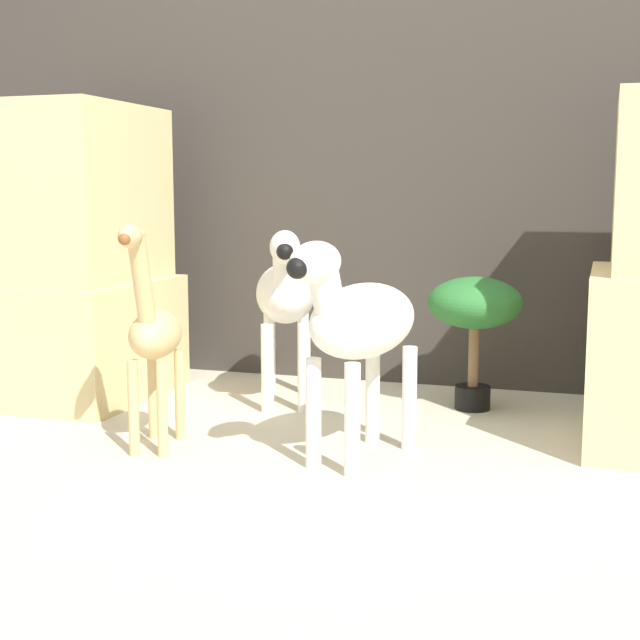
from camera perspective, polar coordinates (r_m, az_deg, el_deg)
ground_plane at (r=2.33m, az=-3.15°, el=-10.46°), size 14.00×14.00×0.00m
wall_back at (r=3.53m, az=4.83°, el=13.91°), size 6.40×0.08×2.20m
rock_pillar_left at (r=3.37m, az=-15.94°, el=3.63°), size 0.64×0.68×1.05m
zebra_right at (r=2.44m, az=2.45°, el=-0.16°), size 0.33×0.56×0.62m
zebra_left at (r=3.12m, az=-2.21°, el=1.64°), size 0.34×0.56×0.62m
giraffe_figurine at (r=2.60m, az=-10.63°, el=-0.86°), size 0.19×0.40×0.66m
potted_palm_front at (r=3.09m, az=9.87°, el=0.68°), size 0.32×0.32×0.46m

